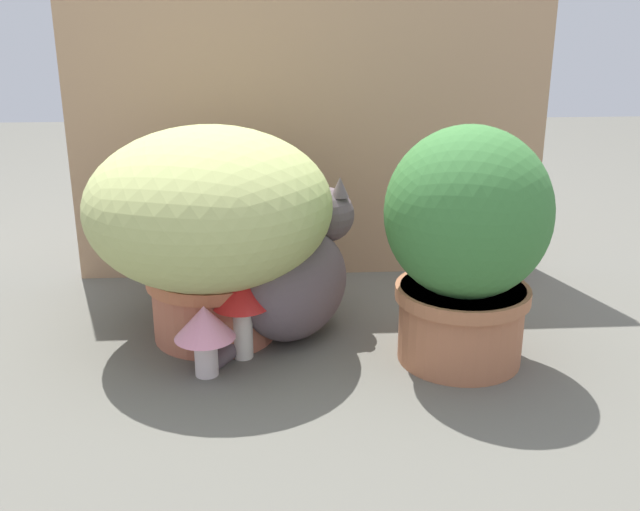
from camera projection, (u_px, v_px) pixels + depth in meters
ground_plane at (273, 368)px, 1.34m from camera, size 6.00×6.00×0.00m
cardboard_backdrop at (310, 125)px, 1.70m from camera, size 1.11×0.03×0.72m
grass_planter at (210, 219)px, 1.39m from camera, size 0.47×0.47×0.42m
leafy_planter at (466, 240)px, 1.30m from camera, size 0.29×0.29×0.44m
cat at (300, 276)px, 1.44m from camera, size 0.33×0.32×0.32m
mushroom_ornament_red at (241, 300)px, 1.34m from camera, size 0.11×0.11×0.16m
mushroom_ornament_pink at (205, 327)px, 1.28m from camera, size 0.11×0.11×0.13m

